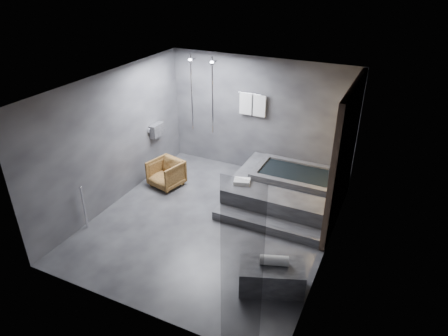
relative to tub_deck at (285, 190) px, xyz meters
The scene contains 7 objects.
room 2.02m from the tub_deck, 118.47° to the right, with size 5.00×5.04×2.82m.
tub_deck is the anchor object (origin of this frame).
tub_step 1.19m from the tub_deck, 90.00° to the right, with size 2.20×0.36×0.18m, color #2F2F31.
concrete_bench 2.72m from the tub_deck, 77.01° to the right, with size 1.01×0.56×0.46m, color #2D2E30.
driftwood_chair 2.74m from the tub_deck, 167.62° to the right, with size 0.67×0.69×0.63m, color #472C11.
rolled_towel 2.70m from the tub_deck, 76.55° to the right, with size 0.16×0.16×0.45m, color silver.
deck_towel 1.01m from the tub_deck, 144.69° to the right, with size 0.34×0.25×0.09m, color white.
Camera 1 is at (3.03, -5.85, 4.72)m, focal length 32.00 mm.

